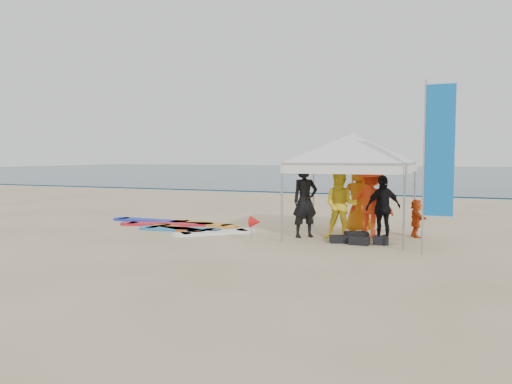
{
  "coord_description": "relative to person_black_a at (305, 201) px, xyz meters",
  "views": [
    {
      "loc": [
        4.55,
        -9.34,
        2.12
      ],
      "look_at": [
        -0.3,
        2.6,
        1.2
      ],
      "focal_mm": 35.0,
      "sensor_mm": 36.0,
      "label": 1
    }
  ],
  "objects": [
    {
      "name": "ground",
      "position": [
        -0.86,
        -3.18,
        -0.95
      ],
      "size": [
        120.0,
        120.0,
        0.0
      ],
      "primitive_type": "plane",
      "color": "beige",
      "rests_on": "ground"
    },
    {
      "name": "ocean",
      "position": [
        -0.86,
        56.82,
        -0.91
      ],
      "size": [
        160.0,
        84.0,
        0.08
      ],
      "primitive_type": "cube",
      "color": "#0C2633",
      "rests_on": "ground"
    },
    {
      "name": "shoreline_foam",
      "position": [
        -0.86,
        15.02,
        -0.95
      ],
      "size": [
        160.0,
        1.2,
        0.01
      ],
      "primitive_type": "cube",
      "color": "silver",
      "rests_on": "ground"
    },
    {
      "name": "person_black_a",
      "position": [
        0.0,
        0.0,
        0.0
      ],
      "size": [
        0.82,
        0.8,
        1.91
      ],
      "primitive_type": "imported",
      "rotation": [
        0.0,
        0.0,
        0.74
      ],
      "color": "black",
      "rests_on": "ground"
    },
    {
      "name": "person_yellow",
      "position": [
        0.93,
        0.07,
        -0.08
      ],
      "size": [
        0.92,
        0.75,
        1.75
      ],
      "primitive_type": "imported",
      "rotation": [
        0.0,
        0.0,
        0.1
      ],
      "color": "yellow",
      "rests_on": "ground"
    },
    {
      "name": "person_orange_a",
      "position": [
        1.59,
        0.72,
        -0.03
      ],
      "size": [
        1.33,
        0.96,
        1.85
      ],
      "primitive_type": "imported",
      "rotation": [
        0.0,
        0.0,
        2.89
      ],
      "color": "#FF4116",
      "rests_on": "ground"
    },
    {
      "name": "person_black_b",
      "position": [
        1.96,
        0.32,
        -0.13
      ],
      "size": [
        1.01,
        0.91,
        1.65
      ],
      "primitive_type": "imported",
      "rotation": [
        0.0,
        0.0,
        3.8
      ],
      "color": "black",
      "rests_on": "ground"
    },
    {
      "name": "person_orange_b",
      "position": [
        1.17,
        1.31,
        0.0
      ],
      "size": [
        1.08,
        0.88,
        1.91
      ],
      "primitive_type": "imported",
      "rotation": [
        0.0,
        0.0,
        3.47
      ],
      "color": "#CA6F12",
      "rests_on": "ground"
    },
    {
      "name": "person_seated",
      "position": [
        2.71,
        1.09,
        -0.45
      ],
      "size": [
        0.59,
        0.97,
        1.0
      ],
      "primitive_type": "imported",
      "rotation": [
        0.0,
        0.0,
        1.91
      ],
      "color": "#C94011",
      "rests_on": "ground"
    },
    {
      "name": "canopy_tent",
      "position": [
        1.13,
        0.55,
        1.76
      ],
      "size": [
        4.13,
        4.13,
        3.11
      ],
      "color": "#A5A5A8",
      "rests_on": "ground"
    },
    {
      "name": "feather_flag",
      "position": [
        3.29,
        -1.3,
        1.25
      ],
      "size": [
        0.63,
        0.04,
        3.74
      ],
      "color": "#A5A5A8",
      "rests_on": "ground"
    },
    {
      "name": "marker_pennant",
      "position": [
        -0.94,
        -1.14,
        -0.46
      ],
      "size": [
        0.28,
        0.28,
        0.64
      ],
      "color": "#A5A5A8",
      "rests_on": "ground"
    },
    {
      "name": "gear_pile",
      "position": [
        1.41,
        -0.31,
        -0.86
      ],
      "size": [
        1.48,
        1.0,
        0.22
      ],
      "color": "black",
      "rests_on": "ground"
    },
    {
      "name": "surfboard_spread",
      "position": [
        -4.02,
        0.38,
        -0.92
      ],
      "size": [
        5.11,
        2.72,
        0.07
      ],
      "color": "#172BC8",
      "rests_on": "ground"
    }
  ]
}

